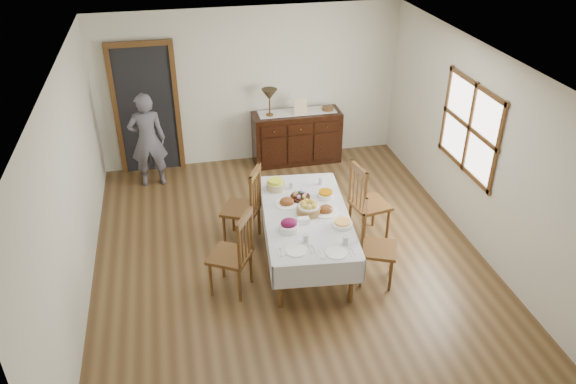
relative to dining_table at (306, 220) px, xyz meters
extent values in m
plane|color=brown|center=(-0.20, 0.07, -0.62)|extent=(6.00, 6.00, 0.00)
cube|color=white|center=(-0.20, 0.07, 1.98)|extent=(5.00, 6.00, 0.02)
cube|color=silver|center=(-0.20, 3.07, 0.68)|extent=(5.00, 0.02, 2.60)
cube|color=silver|center=(-0.20, -2.93, 0.68)|extent=(5.00, 0.02, 2.60)
cube|color=silver|center=(-2.70, 0.07, 0.68)|extent=(0.02, 6.00, 2.60)
cube|color=silver|center=(2.30, 0.07, 0.68)|extent=(0.02, 6.00, 2.60)
cube|color=white|center=(2.29, 0.37, 0.88)|extent=(0.02, 1.30, 1.10)
cube|color=#553518|center=(2.28, 0.37, 0.88)|extent=(0.03, 1.46, 1.26)
cube|color=black|center=(-1.90, 3.03, 0.43)|extent=(0.90, 0.06, 2.10)
cube|color=#553518|center=(-1.90, 3.01, 0.43)|extent=(1.04, 0.08, 2.18)
cube|color=silver|center=(0.00, 0.00, 0.07)|extent=(1.21, 2.11, 0.04)
cylinder|color=#553518|center=(-0.50, -0.82, -0.30)|extent=(0.06, 0.06, 0.65)
cylinder|color=#553518|center=(0.32, -0.91, -0.30)|extent=(0.06, 0.06, 0.65)
cylinder|color=#553518|center=(-0.32, 0.91, -0.30)|extent=(0.06, 0.06, 0.65)
cylinder|color=#553518|center=(0.50, 0.82, -0.30)|extent=(0.06, 0.06, 0.65)
cube|color=silver|center=(-0.51, 0.05, -0.07)|extent=(0.23, 2.05, 0.31)
cube|color=silver|center=(0.51, -0.05, -0.07)|extent=(0.23, 2.05, 0.31)
cube|color=silver|center=(-0.11, -1.01, -0.07)|extent=(1.04, 0.13, 0.31)
cube|color=silver|center=(0.11, 1.01, -0.07)|extent=(1.04, 0.13, 0.31)
cube|color=#553518|center=(-1.02, -0.37, -0.13)|extent=(0.62, 0.62, 0.04)
cylinder|color=#553518|center=(-1.08, -0.12, -0.39)|extent=(0.04, 0.04, 0.47)
cylinder|color=#553518|center=(-1.27, -0.44, -0.39)|extent=(0.04, 0.04, 0.47)
cylinder|color=#553518|center=(-0.77, -0.30, -0.39)|extent=(0.04, 0.04, 0.47)
cylinder|color=#553518|center=(-0.95, -0.62, -0.39)|extent=(0.04, 0.04, 0.47)
cylinder|color=#553518|center=(-0.74, -0.31, 0.17)|extent=(0.04, 0.04, 0.60)
cylinder|color=#553518|center=(-0.94, -0.64, 0.17)|extent=(0.04, 0.04, 0.60)
cube|color=#553518|center=(-0.84, -0.47, 0.43)|extent=(0.25, 0.40, 0.09)
cylinder|color=#553518|center=(-0.79, -0.39, 0.15)|extent=(0.02, 0.02, 0.50)
cylinder|color=#553518|center=(-0.84, -0.47, 0.15)|extent=(0.02, 0.02, 0.50)
cylinder|color=#553518|center=(-0.89, -0.56, 0.15)|extent=(0.02, 0.02, 0.50)
cube|color=#553518|center=(-0.74, 0.62, -0.13)|extent=(0.62, 0.62, 0.04)
cylinder|color=#553518|center=(-0.83, 0.87, -0.38)|extent=(0.04, 0.04, 0.47)
cylinder|color=#553518|center=(-0.99, 0.53, -0.38)|extent=(0.04, 0.04, 0.47)
cylinder|color=#553518|center=(-0.49, 0.71, -0.38)|extent=(0.04, 0.04, 0.47)
cylinder|color=#553518|center=(-0.65, 0.37, -0.38)|extent=(0.04, 0.04, 0.47)
cylinder|color=#553518|center=(-0.47, 0.71, 0.18)|extent=(0.04, 0.04, 0.62)
cylinder|color=#553518|center=(-0.64, 0.35, 0.18)|extent=(0.04, 0.04, 0.62)
cube|color=#553518|center=(-0.55, 0.53, 0.45)|extent=(0.23, 0.42, 0.09)
cylinder|color=#553518|center=(-0.51, 0.62, 0.16)|extent=(0.02, 0.02, 0.51)
cylinder|color=#553518|center=(-0.55, 0.53, 0.16)|extent=(0.02, 0.02, 0.51)
cylinder|color=#553518|center=(-0.60, 0.44, 0.16)|extent=(0.02, 0.02, 0.51)
cube|color=#553518|center=(0.75, -0.59, -0.15)|extent=(0.57, 0.57, 0.04)
cylinder|color=#553518|center=(0.84, -0.82, -0.40)|extent=(0.04, 0.04, 0.45)
cylinder|color=#553518|center=(0.99, -0.50, -0.40)|extent=(0.04, 0.04, 0.45)
cylinder|color=#553518|center=(0.52, -0.68, -0.40)|extent=(0.04, 0.04, 0.45)
cylinder|color=#553518|center=(0.66, -0.36, -0.40)|extent=(0.04, 0.04, 0.45)
cylinder|color=#553518|center=(0.50, -0.68, 0.14)|extent=(0.04, 0.04, 0.58)
cylinder|color=#553518|center=(0.65, -0.34, 0.14)|extent=(0.04, 0.04, 0.58)
cube|color=#553518|center=(0.57, -0.51, 0.38)|extent=(0.21, 0.39, 0.08)
cylinder|color=#553518|center=(0.54, -0.59, 0.11)|extent=(0.02, 0.02, 0.48)
cylinder|color=#553518|center=(0.57, -0.51, 0.11)|extent=(0.02, 0.02, 0.48)
cylinder|color=#553518|center=(0.61, -0.42, 0.11)|extent=(0.02, 0.02, 0.48)
cube|color=#553518|center=(0.98, 0.35, -0.12)|extent=(0.54, 0.54, 0.04)
cylinder|color=#553518|center=(1.20, 0.20, -0.38)|extent=(0.04, 0.04, 0.48)
cylinder|color=#553518|center=(1.13, 0.57, -0.38)|extent=(0.04, 0.04, 0.48)
cylinder|color=#553518|center=(0.82, 0.13, -0.38)|extent=(0.04, 0.04, 0.48)
cylinder|color=#553518|center=(0.76, 0.51, -0.38)|extent=(0.04, 0.04, 0.48)
cylinder|color=#553518|center=(0.80, 0.12, 0.19)|extent=(0.04, 0.04, 0.62)
cylinder|color=#553518|center=(0.73, 0.51, 0.19)|extent=(0.04, 0.04, 0.62)
cube|color=#553518|center=(0.77, 0.31, 0.46)|extent=(0.12, 0.45, 0.09)
cylinder|color=#553518|center=(0.79, 0.22, 0.17)|extent=(0.02, 0.02, 0.51)
cylinder|color=#553518|center=(0.77, 0.31, 0.17)|extent=(0.02, 0.02, 0.51)
cylinder|color=#553518|center=(0.75, 0.41, 0.17)|extent=(0.02, 0.02, 0.51)
cube|color=black|center=(0.53, 2.79, -0.18)|extent=(1.48, 0.49, 0.89)
cube|color=black|center=(0.08, 2.53, 0.09)|extent=(0.42, 0.02, 0.18)
sphere|color=brown|center=(0.08, 2.51, 0.09)|extent=(0.03, 0.03, 0.03)
cube|color=black|center=(0.53, 2.53, 0.09)|extent=(0.42, 0.02, 0.18)
sphere|color=brown|center=(0.53, 2.51, 0.09)|extent=(0.03, 0.03, 0.03)
cube|color=black|center=(0.97, 2.53, 0.09)|extent=(0.42, 0.02, 0.18)
sphere|color=brown|center=(0.97, 2.51, 0.09)|extent=(0.03, 0.03, 0.03)
imported|color=#595762|center=(-1.92, 2.49, 0.20)|extent=(0.53, 0.35, 1.65)
cylinder|color=olive|center=(0.03, 0.01, 0.13)|extent=(0.30, 0.30, 0.09)
cylinder|color=white|center=(0.03, 0.01, 0.19)|extent=(0.27, 0.27, 0.02)
sphere|color=gold|center=(0.10, 0.01, 0.22)|extent=(0.08, 0.08, 0.08)
sphere|color=gold|center=(0.08, 0.07, 0.22)|extent=(0.08, 0.08, 0.08)
sphere|color=gold|center=(0.01, 0.08, 0.22)|extent=(0.08, 0.08, 0.08)
sphere|color=gold|center=(-0.04, 0.04, 0.22)|extent=(0.08, 0.08, 0.08)
sphere|color=gold|center=(-0.04, -0.03, 0.22)|extent=(0.08, 0.08, 0.08)
sphere|color=gold|center=(0.01, -0.07, 0.22)|extent=(0.08, 0.08, 0.08)
sphere|color=gold|center=(0.08, -0.05, 0.22)|extent=(0.08, 0.08, 0.08)
cylinder|color=black|center=(0.00, 0.35, 0.11)|extent=(0.26, 0.26, 0.05)
ellipsoid|color=pink|center=(0.07, 0.35, 0.16)|extent=(0.05, 0.05, 0.06)
ellipsoid|color=#86C8FC|center=(0.04, 0.42, 0.16)|extent=(0.05, 0.05, 0.06)
ellipsoid|color=#A6ED8B|center=(-0.03, 0.42, 0.16)|extent=(0.05, 0.05, 0.06)
ellipsoid|color=#DC743F|center=(-0.07, 0.35, 0.16)|extent=(0.05, 0.05, 0.06)
ellipsoid|color=#D18FE0|center=(-0.03, 0.29, 0.16)|extent=(0.05, 0.05, 0.06)
ellipsoid|color=#F6F878|center=(0.04, 0.29, 0.16)|extent=(0.05, 0.05, 0.06)
cylinder|color=white|center=(-0.19, 0.27, 0.09)|extent=(0.31, 0.31, 0.01)
ellipsoid|color=brown|center=(-0.19, 0.27, 0.12)|extent=(0.19, 0.16, 0.11)
cylinder|color=white|center=(0.24, -0.02, 0.10)|extent=(0.32, 0.32, 0.02)
ellipsoid|color=brown|center=(0.24, -0.02, 0.13)|extent=(0.19, 0.16, 0.11)
cylinder|color=white|center=(-0.29, -0.30, 0.13)|extent=(0.24, 0.24, 0.08)
ellipsoid|color=#5C0C33|center=(-0.29, -0.30, 0.19)|extent=(0.20, 0.17, 0.11)
cylinder|color=white|center=(0.34, 0.34, 0.12)|extent=(0.21, 0.21, 0.06)
cylinder|color=#CF7801|center=(0.34, 0.34, 0.16)|extent=(0.18, 0.18, 0.03)
cylinder|color=tan|center=(-0.25, 0.69, 0.14)|extent=(0.25, 0.25, 0.10)
cylinder|color=yellow|center=(-0.25, 0.69, 0.21)|extent=(0.20, 0.20, 0.04)
cylinder|color=white|center=(0.36, -0.36, 0.11)|extent=(0.25, 0.25, 0.05)
cylinder|color=#FAB651|center=(0.36, -0.36, 0.15)|extent=(0.20, 0.20, 0.02)
cube|color=white|center=(-0.09, -0.20, 0.12)|extent=(0.15, 0.10, 0.07)
cylinder|color=white|center=(-0.30, -0.73, 0.09)|extent=(0.25, 0.25, 0.01)
cube|color=white|center=(-0.47, -0.73, 0.09)|extent=(0.09, 0.13, 0.01)
cube|color=#B7B6BB|center=(-0.47, -0.73, 0.10)|extent=(0.03, 0.16, 0.01)
cube|color=#B7B6BB|center=(-0.14, -0.73, 0.09)|extent=(0.03, 0.18, 0.01)
cube|color=#B7B6BB|center=(-0.10, -0.73, 0.09)|extent=(0.03, 0.14, 0.01)
cylinder|color=silver|center=(-0.15, -0.58, 0.14)|extent=(0.07, 0.07, 0.10)
cylinder|color=white|center=(0.13, -0.87, 0.09)|extent=(0.25, 0.25, 0.01)
cube|color=white|center=(-0.04, -0.87, 0.09)|extent=(0.09, 0.13, 0.01)
cube|color=#B7B6BB|center=(-0.04, -0.87, 0.10)|extent=(0.03, 0.16, 0.01)
cube|color=#B7B6BB|center=(0.29, -0.87, 0.09)|extent=(0.03, 0.18, 0.01)
cube|color=#B7B6BB|center=(0.33, -0.87, 0.09)|extent=(0.03, 0.14, 0.01)
cylinder|color=silver|center=(0.28, -0.72, 0.14)|extent=(0.07, 0.07, 0.10)
cylinder|color=silver|center=(-0.04, 0.66, 0.13)|extent=(0.06, 0.06, 0.09)
cylinder|color=silver|center=(0.37, 0.68, 0.14)|extent=(0.06, 0.06, 0.10)
cube|color=white|center=(0.54, 2.82, 0.27)|extent=(1.30, 0.35, 0.01)
cylinder|color=brown|center=(0.06, 2.77, 0.28)|extent=(0.12, 0.12, 0.03)
cylinder|color=brown|center=(0.06, 2.77, 0.42)|extent=(0.02, 0.02, 0.25)
cone|color=#382D1C|center=(0.06, 2.77, 0.64)|extent=(0.26, 0.26, 0.18)
cube|color=beige|center=(0.57, 2.70, 0.41)|extent=(0.22, 0.08, 0.28)
cylinder|color=#553518|center=(1.06, 2.79, 0.30)|extent=(0.20, 0.20, 0.06)
camera|label=1|loc=(-1.49, -5.72, 3.86)|focal=35.00mm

